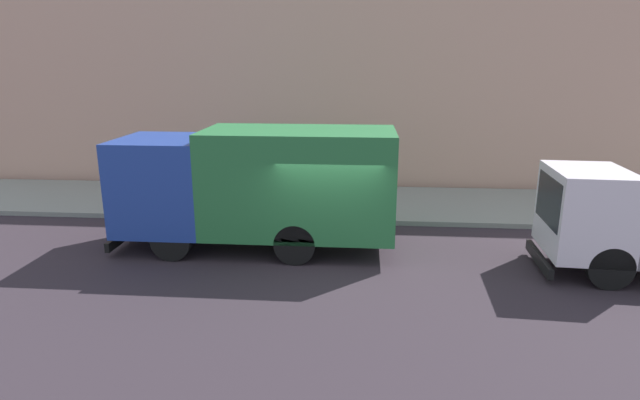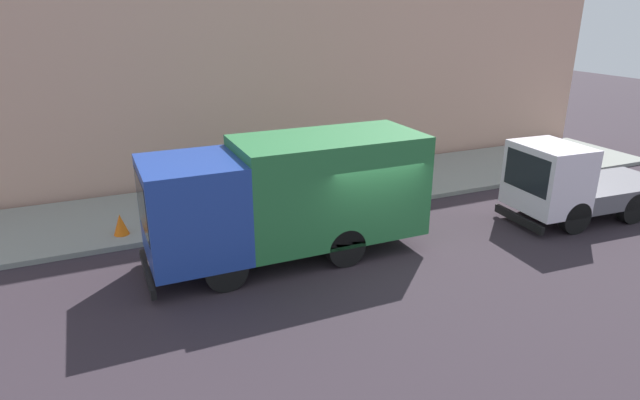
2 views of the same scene
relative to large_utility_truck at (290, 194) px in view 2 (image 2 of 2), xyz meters
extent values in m
plane|color=#2F262E|center=(-0.85, -1.92, -1.74)|extent=(80.00, 80.00, 0.00)
cube|color=gray|center=(4.34, -1.92, -1.67)|extent=(4.37, 30.00, 0.15)
cube|color=#D2A18A|center=(7.02, -1.92, 2.77)|extent=(0.50, 30.00, 9.02)
cube|color=#203F9A|center=(0.00, 2.43, -0.05)|extent=(2.40, 2.25, 2.37)
cube|color=black|center=(0.00, 3.54, 0.23)|extent=(2.02, 0.06, 1.33)
cube|color=#276F3A|center=(0.00, -1.08, 0.07)|extent=(2.40, 4.78, 2.63)
cube|color=black|center=(0.00, 3.62, -1.47)|extent=(2.30, 0.12, 0.24)
cylinder|color=black|center=(-1.05, 1.98, -1.24)|extent=(0.30, 1.01, 1.01)
cylinder|color=black|center=(1.05, 1.98, -1.24)|extent=(0.30, 1.01, 1.01)
cylinder|color=black|center=(-1.05, -1.08, -1.24)|extent=(0.30, 1.01, 1.01)
cylinder|color=black|center=(1.05, -1.08, -1.24)|extent=(0.30, 1.01, 1.01)
cube|color=white|center=(-0.95, -7.76, -0.28)|extent=(2.19, 1.75, 1.96)
cube|color=black|center=(-0.90, -6.96, -0.05)|extent=(1.77, 0.16, 1.10)
cube|color=#58575E|center=(-1.09, -10.30, -0.98)|extent=(2.30, 3.59, 0.57)
cube|color=black|center=(-0.90, -6.88, -1.48)|extent=(2.02, 0.23, 0.24)
cylinder|color=black|center=(-1.87, -8.03, -1.26)|extent=(0.35, 0.98, 0.96)
cylinder|color=black|center=(-0.07, -8.13, -1.26)|extent=(0.35, 0.98, 0.96)
cylinder|color=black|center=(-1.99, -10.25, -1.26)|extent=(0.35, 0.98, 0.96)
cylinder|color=black|center=(-0.19, -10.36, -1.26)|extent=(0.35, 0.98, 0.96)
cylinder|color=black|center=(5.29, 0.72, -1.17)|extent=(0.41, 0.41, 0.85)
cylinder|color=#1F2633|center=(5.29, 0.72, -0.47)|extent=(0.55, 0.55, 0.55)
sphere|color=brown|center=(5.29, 0.72, -0.08)|extent=(0.23, 0.23, 0.23)
cone|color=orange|center=(2.93, 3.97, -1.29)|extent=(0.42, 0.42, 0.60)
cylinder|color=#4C5156|center=(2.40, 0.75, -0.45)|extent=(0.08, 0.08, 2.29)
cube|color=blue|center=(2.40, 0.77, 0.45)|extent=(0.44, 0.03, 0.36)
camera|label=1|loc=(-12.67, -2.67, 3.05)|focal=28.91mm
camera|label=2|loc=(-11.88, 4.39, 4.45)|focal=29.83mm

